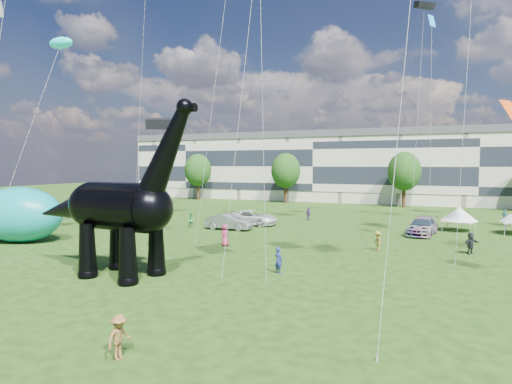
% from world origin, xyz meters
% --- Properties ---
extents(ground, '(220.00, 220.00, 0.00)m').
position_xyz_m(ground, '(0.00, 0.00, 0.00)').
color(ground, '#16330C').
rests_on(ground, ground).
extents(terrace_row, '(78.00, 11.00, 12.00)m').
position_xyz_m(terrace_row, '(-8.00, 62.00, 6.00)').
color(terrace_row, beige).
rests_on(terrace_row, ground).
extents(tree_far_left, '(5.20, 5.20, 9.44)m').
position_xyz_m(tree_far_left, '(-30.00, 53.00, 6.29)').
color(tree_far_left, '#382314').
rests_on(tree_far_left, ground).
extents(tree_mid_left, '(5.20, 5.20, 9.44)m').
position_xyz_m(tree_mid_left, '(-12.00, 53.00, 6.29)').
color(tree_mid_left, '#382314').
rests_on(tree_mid_left, ground).
extents(tree_mid_right, '(5.20, 5.20, 9.44)m').
position_xyz_m(tree_mid_right, '(8.00, 53.00, 6.29)').
color(tree_mid_right, '#382314').
rests_on(tree_mid_right, ground).
extents(dinosaur_sculpture, '(13.40, 3.95, 10.93)m').
position_xyz_m(dinosaur_sculpture, '(-5.55, 1.77, 4.13)').
color(dinosaur_sculpture, black).
rests_on(dinosaur_sculpture, ground).
extents(car_silver, '(2.02, 4.19, 1.38)m').
position_xyz_m(car_silver, '(-8.67, 23.89, 0.69)').
color(car_silver, '#ABABB0').
rests_on(car_silver, ground).
extents(car_grey, '(5.03, 1.84, 1.65)m').
position_xyz_m(car_grey, '(-7.31, 21.09, 0.82)').
color(car_grey, slate).
rests_on(car_grey, ground).
extents(car_white, '(6.11, 2.99, 1.67)m').
position_xyz_m(car_white, '(-6.51, 25.28, 0.83)').
color(car_white, silver).
rests_on(car_white, ground).
extents(car_dark, '(3.15, 5.97, 1.65)m').
position_xyz_m(car_dark, '(11.63, 25.48, 0.82)').
color(car_dark, '#595960').
rests_on(car_dark, ground).
extents(gazebo_near, '(4.29, 4.29, 2.50)m').
position_xyz_m(gazebo_near, '(15.03, 29.56, 1.75)').
color(gazebo_near, silver).
rests_on(gazebo_near, ground).
extents(gazebo_left, '(4.33, 4.33, 2.54)m').
position_xyz_m(gazebo_left, '(-23.85, 28.54, 1.79)').
color(gazebo_left, white).
rests_on(gazebo_left, ground).
extents(inflatable_teal, '(8.79, 6.60, 4.92)m').
position_xyz_m(inflatable_teal, '(-21.18, 7.43, 2.46)').
color(inflatable_teal, '#0B8B8F').
rests_on(inflatable_teal, ground).
extents(visitors, '(51.13, 44.81, 1.86)m').
position_xyz_m(visitors, '(-2.53, 16.01, 0.86)').
color(visitors, gray).
rests_on(visitors, ground).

